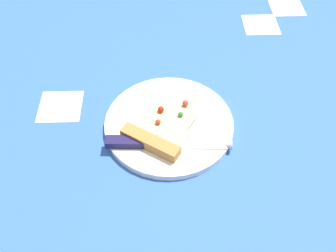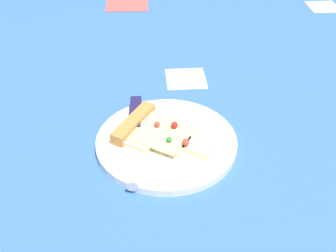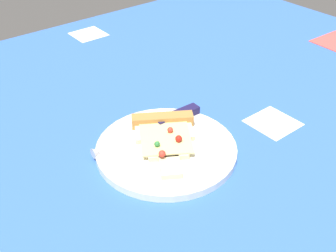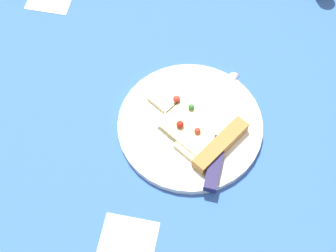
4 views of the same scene
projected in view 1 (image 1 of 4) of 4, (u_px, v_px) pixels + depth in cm
name	position (u px, v px, depth cm)	size (l,w,h in cm)	color
ground_plane	(126.00, 105.00, 80.71)	(154.29, 154.29, 3.00)	#3360B7
plate	(169.00, 124.00, 74.39)	(25.95, 25.95, 1.43)	white
pizza_slice	(162.00, 128.00, 71.83)	(18.87, 15.93, 2.57)	beige
knife	(156.00, 143.00, 69.67)	(3.13, 24.07, 2.45)	silver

